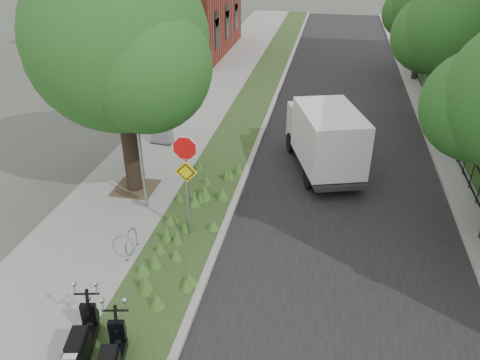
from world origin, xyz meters
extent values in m
plane|color=#4C5147|center=(0.00, 0.00, 0.00)|extent=(120.00, 120.00, 0.00)
cube|color=gray|center=(-4.25, 10.00, 0.06)|extent=(3.50, 60.00, 0.12)
cube|color=#243F1B|center=(-1.50, 10.00, 0.06)|extent=(2.00, 60.00, 0.12)
cube|color=#9E9991|center=(-0.50, 10.00, 0.07)|extent=(0.20, 60.00, 0.13)
cube|color=black|center=(3.00, 10.00, 0.01)|extent=(7.00, 60.00, 0.01)
cube|color=#9E9991|center=(6.50, 10.00, 0.07)|extent=(0.20, 60.00, 0.13)
cube|color=gray|center=(8.20, 10.00, 0.06)|extent=(3.20, 60.00, 0.12)
cylinder|color=black|center=(-4.00, 2.80, 2.36)|extent=(0.52, 0.52, 4.48)
sphere|color=#21521B|center=(-4.00, 2.80, 5.08)|extent=(5.40, 5.40, 5.40)
sphere|color=#21521B|center=(-5.21, 3.61, 4.41)|extent=(4.05, 4.05, 4.05)
sphere|color=#21521B|center=(-2.92, 2.12, 4.54)|extent=(3.78, 3.78, 3.78)
cube|color=#473828|center=(-4.00, 2.80, 0.12)|extent=(1.40, 1.40, 0.01)
cylinder|color=#A5A8AD|center=(-3.20, 1.80, 2.12)|extent=(0.08, 0.08, 4.00)
torus|color=#A5A8AD|center=(-2.70, -0.60, 0.50)|extent=(0.05, 0.77, 0.77)
cube|color=#A5A8AD|center=(-2.70, -0.96, 0.14)|extent=(0.06, 0.06, 0.04)
cube|color=#A5A8AD|center=(-2.70, -0.24, 0.14)|extent=(0.06, 0.06, 0.04)
cylinder|color=#A5A8AD|center=(-1.40, 0.60, 1.62)|extent=(0.07, 0.07, 3.00)
cylinder|color=red|center=(-1.40, 0.57, 2.87)|extent=(0.86, 0.03, 0.86)
cylinder|color=white|center=(-1.40, 0.58, 2.87)|extent=(0.94, 0.02, 0.94)
cube|color=yellow|center=(-1.40, 0.57, 2.17)|extent=(0.64, 0.03, 0.64)
cube|color=black|center=(7.20, 10.00, 1.07)|extent=(0.04, 24.00, 0.04)
cube|color=black|center=(7.20, 10.00, 0.27)|extent=(0.04, 24.00, 0.04)
cylinder|color=black|center=(7.20, 10.00, 0.62)|extent=(0.03, 0.03, 1.00)
cube|color=#1F4418|center=(7.90, 10.00, 0.67)|extent=(1.00, 24.00, 1.10)
sphere|color=#21521B|center=(6.10, 2.60, 3.84)|extent=(3.00, 3.00, 3.00)
cylinder|color=black|center=(7.00, 10.00, 2.14)|extent=(0.36, 0.36, 4.03)
sphere|color=#21521B|center=(7.00, 10.00, 4.58)|extent=(4.20, 4.20, 4.20)
sphere|color=#21521B|center=(6.05, 10.63, 4.06)|extent=(3.15, 3.15, 3.15)
cylinder|color=black|center=(7.00, 18.00, 1.94)|extent=(0.36, 0.36, 3.64)
sphere|color=#21521B|center=(7.00, 18.00, 4.15)|extent=(3.80, 3.80, 3.80)
sphere|color=#21521B|center=(6.14, 18.57, 3.67)|extent=(2.85, 2.85, 2.85)
sphere|color=#21521B|center=(7.76, 17.52, 3.77)|extent=(2.66, 2.66, 2.66)
cylinder|color=black|center=(-2.44, -3.37, 0.39)|extent=(0.24, 0.55, 0.54)
cube|color=black|center=(-2.29, -4.05, 0.41)|extent=(0.60, 1.24, 0.19)
cube|color=black|center=(-2.21, -4.40, 0.66)|extent=(0.51, 0.74, 0.41)
cube|color=black|center=(-2.22, -4.35, 0.93)|extent=(0.43, 0.67, 0.12)
cylinder|color=black|center=(-1.64, -3.71, 0.39)|extent=(0.23, 0.55, 0.54)
cube|color=black|center=(-1.43, -4.69, 0.93)|extent=(0.43, 0.67, 0.12)
cube|color=#262628|center=(2.19, 5.66, 0.44)|extent=(3.04, 4.88, 0.16)
cube|color=#B7BABC|center=(1.65, 7.35, 1.17)|extent=(2.05, 1.69, 1.38)
cube|color=white|center=(2.34, 5.21, 1.52)|extent=(2.81, 3.70, 1.90)
cube|color=#262628|center=(-4.35, 6.62, 0.14)|extent=(0.95, 0.69, 0.04)
cube|color=slate|center=(-4.35, 6.62, 0.71)|extent=(0.84, 0.58, 1.18)
camera|label=1|loc=(2.18, -10.12, 8.09)|focal=35.00mm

